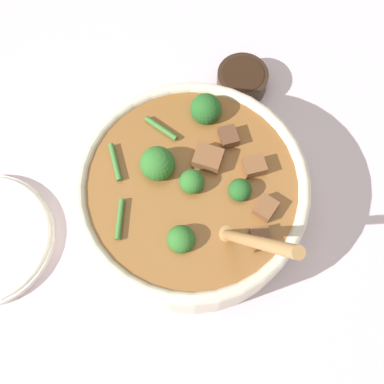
{
  "coord_description": "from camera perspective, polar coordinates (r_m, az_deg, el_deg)",
  "views": [
    {
      "loc": [
        -0.21,
        -0.04,
        0.62
      ],
      "look_at": [
        0.0,
        0.0,
        0.06
      ],
      "focal_mm": 45.0,
      "sensor_mm": 36.0,
      "label": 1
    }
  ],
  "objects": [
    {
      "name": "condiment_bowl",
      "position": [
        0.73,
        5.97,
        13.12
      ],
      "size": [
        0.07,
        0.07,
        0.03
      ],
      "color": "black",
      "rests_on": "ground_plane"
    },
    {
      "name": "stew_bowl",
      "position": [
        0.61,
        0.03,
        -0.17
      ],
      "size": [
        0.29,
        0.29,
        0.27
      ],
      "color": "beige",
      "rests_on": "ground_plane"
    },
    {
      "name": "ground_plane",
      "position": [
        0.66,
        0.0,
        -1.71
      ],
      "size": [
        4.0,
        4.0,
        0.0
      ],
      "primitive_type": "plane",
      "color": "silver"
    }
  ]
}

